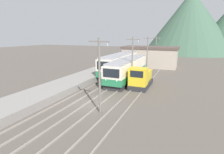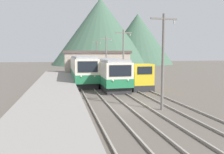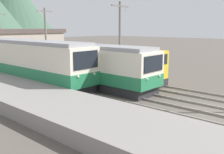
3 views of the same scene
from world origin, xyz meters
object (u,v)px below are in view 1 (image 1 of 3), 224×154
object	(u,v)px
commuter_train_center	(128,70)
catenary_mast_far	(147,53)
catenary_mast_near	(100,73)
catenary_mast_mid	(132,59)
shunting_locomotive	(141,79)
catenary_mast_distant	(156,49)
commuter_train_left	(120,65)

from	to	relation	value
commuter_train_center	catenary_mast_far	world-z (taller)	catenary_mast_far
catenary_mast_near	catenary_mast_mid	size ratio (longest dim) A/B	1.00
shunting_locomotive	catenary_mast_far	size ratio (longest dim) A/B	0.81
shunting_locomotive	catenary_mast_distant	distance (m)	21.74
commuter_train_left	catenary_mast_mid	bearing A→B (deg)	-57.08
commuter_train_center	catenary_mast_distant	distance (m)	18.41
commuter_train_left	shunting_locomotive	xyz separation A→B (m)	(5.80, -7.29, -0.55)
catenary_mast_near	catenary_mast_far	distance (m)	20.90
commuter_train_center	catenary_mast_far	xyz separation A→B (m)	(1.51, 7.78, 2.15)
commuter_train_left	commuter_train_center	size ratio (longest dim) A/B	1.04
catenary_mast_far	commuter_train_left	bearing A→B (deg)	-138.63
commuter_train_center	catenary_mast_far	bearing A→B (deg)	79.03
catenary_mast_far	catenary_mast_distant	world-z (taller)	same
commuter_train_left	catenary_mast_distant	world-z (taller)	catenary_mast_distant
commuter_train_center	catenary_mast_mid	size ratio (longest dim) A/B	2.02
shunting_locomotive	catenary_mast_distant	size ratio (longest dim) A/B	0.81
commuter_train_center	shunting_locomotive	xyz separation A→B (m)	(3.00, -3.31, -0.43)
shunting_locomotive	catenary_mast_far	world-z (taller)	catenary_mast_far
catenary_mast_far	catenary_mast_near	bearing A→B (deg)	-90.00
commuter_train_left	catenary_mast_near	distance (m)	17.75
shunting_locomotive	catenary_mast_far	distance (m)	11.48
shunting_locomotive	catenary_mast_near	distance (m)	10.26
commuter_train_center	catenary_mast_near	distance (m)	13.38
commuter_train_center	shunting_locomotive	bearing A→B (deg)	-47.77
commuter_train_center	shunting_locomotive	world-z (taller)	commuter_train_center
catenary_mast_mid	catenary_mast_far	xyz separation A→B (m)	(0.00, 10.45, 0.00)
commuter_train_center	catenary_mast_mid	world-z (taller)	catenary_mast_mid
catenary_mast_far	catenary_mast_distant	size ratio (longest dim) A/B	1.00
commuter_train_center	catenary_mast_mid	distance (m)	3.75
commuter_train_left	catenary_mast_distant	size ratio (longest dim) A/B	2.10
catenary_mast_near	catenary_mast_distant	bearing A→B (deg)	90.00
shunting_locomotive	catenary_mast_mid	world-z (taller)	catenary_mast_mid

